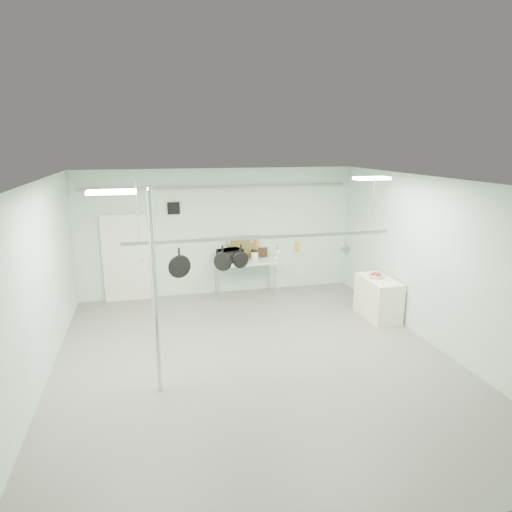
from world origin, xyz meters
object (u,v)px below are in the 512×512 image
object	(u,v)px
skillet_left	(179,263)
skillet_right	(241,256)
prep_table	(245,264)
fruit_bowl	(376,276)
side_cabinet	(378,298)
microwave	(230,255)
chrome_pole	(155,294)
coffee_canister	(255,256)
skillet_mid	(223,258)
pot_rack	(262,235)

from	to	relation	value
skillet_left	skillet_right	xyz separation A→B (m)	(1.07, 0.00, 0.06)
prep_table	fruit_bowl	bearing A→B (deg)	-40.05
prep_table	side_cabinet	world-z (taller)	prep_table
prep_table	microwave	xyz separation A→B (m)	(-0.38, 0.01, 0.23)
chrome_pole	fruit_bowl	world-z (taller)	chrome_pole
prep_table	coffee_canister	world-z (taller)	coffee_canister
skillet_left	skillet_mid	world-z (taller)	same
pot_rack	coffee_canister	distance (m)	3.61
prep_table	pot_rack	distance (m)	3.61
fruit_bowl	skillet_mid	size ratio (longest dim) A/B	0.73
prep_table	skillet_mid	xyz separation A→B (m)	(-1.11, -3.30, 1.02)
skillet_mid	skillet_right	bearing A→B (deg)	27.63
fruit_bowl	chrome_pole	bearing A→B (deg)	-156.61
skillet_left	microwave	bearing A→B (deg)	50.82
side_cabinet	coffee_canister	xyz separation A→B (m)	(-2.29, 2.24, 0.57)
chrome_pole	side_cabinet	world-z (taller)	chrome_pole
pot_rack	skillet_right	size ratio (longest dim) A/B	11.47
chrome_pole	coffee_canister	distance (m)	4.99
side_cabinet	pot_rack	bearing A→B (deg)	-159.55
pot_rack	skillet_right	bearing A→B (deg)	180.00
prep_table	skillet_right	world-z (taller)	skillet_right
chrome_pole	microwave	xyz separation A→B (m)	(1.92, 4.21, -0.53)
side_cabinet	microwave	bearing A→B (deg)	142.95
prep_table	coffee_canister	size ratio (longest dim) A/B	7.23
pot_rack	fruit_bowl	bearing A→B (deg)	22.08
pot_rack	microwave	bearing A→B (deg)	89.60
chrome_pole	skillet_right	world-z (taller)	chrome_pole
skillet_left	coffee_canister	bearing A→B (deg)	42.50
prep_table	microwave	distance (m)	0.44
side_cabinet	fruit_bowl	bearing A→B (deg)	110.98
coffee_canister	skillet_right	distance (m)	3.60
prep_table	side_cabinet	xyz separation A→B (m)	(2.55, -2.20, -0.38)
chrome_pole	prep_table	size ratio (longest dim) A/B	2.00
microwave	chrome_pole	bearing A→B (deg)	45.70
skillet_left	skillet_mid	xyz separation A→B (m)	(0.74, 0.00, 0.03)
skillet_right	skillet_left	bearing A→B (deg)	164.30
microwave	skillet_mid	size ratio (longest dim) A/B	1.27
chrome_pole	fruit_bowl	xyz separation A→B (m)	(4.82, 2.08, -0.66)
skillet_right	chrome_pole	bearing A→B (deg)	-164.95
skillet_left	chrome_pole	bearing A→B (deg)	-131.25
chrome_pole	prep_table	distance (m)	4.85
chrome_pole	skillet_left	distance (m)	1.03
microwave	skillet_right	xyz separation A→B (m)	(-0.41, -3.31, 0.81)
fruit_bowl	skillet_right	distance (m)	3.63
pot_rack	skillet_left	world-z (taller)	pot_rack
microwave	skillet_right	bearing A→B (deg)	63.18
coffee_canister	microwave	bearing A→B (deg)	-177.44
prep_table	side_cabinet	distance (m)	3.39
chrome_pole	skillet_left	xyz separation A→B (m)	(0.44, 0.90, 0.22)
prep_table	skillet_left	size ratio (longest dim) A/B	3.02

